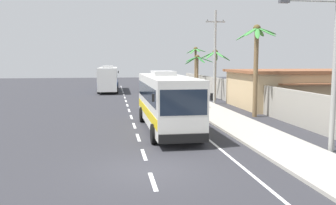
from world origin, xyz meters
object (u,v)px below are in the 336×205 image
(palm_second, at_px, (256,53))
(palm_nearest, at_px, (197,67))
(palm_third, at_px, (196,61))
(pedestrian_near_kerb, at_px, (201,97))
(coach_bus_far_lane, at_px, (108,78))
(coach_bus_foreground, at_px, (166,100))
(roadside_building, at_px, (300,88))
(utility_pole_mid, at_px, (215,56))
(palm_fourth, at_px, (215,63))
(motorcycle_beside_bus, at_px, (174,103))
(utility_pole_nearest, at_px, (334,48))

(palm_second, bearing_deg, palm_nearest, 90.06)
(palm_second, height_order, palm_third, palm_second)
(pedestrian_near_kerb, bearing_deg, coach_bus_far_lane, 150.02)
(palm_third, bearing_deg, coach_bus_far_lane, 164.71)
(coach_bus_foreground, xyz_separation_m, palm_third, (7.89, 26.18, 2.42))
(palm_second, xyz_separation_m, palm_third, (0.49, 22.08, -0.53))
(palm_third, relative_size, roadside_building, 0.50)
(coach_bus_foreground, distance_m, palm_nearest, 24.29)
(utility_pole_mid, relative_size, palm_fourth, 1.66)
(utility_pole_mid, distance_m, palm_third, 13.58)
(coach_bus_far_lane, height_order, palm_fourth, palm_fourth)
(coach_bus_far_lane, bearing_deg, palm_fourth, -48.55)
(coach_bus_foreground, relative_size, palm_fourth, 1.94)
(coach_bus_foreground, bearing_deg, roadside_building, 33.65)
(coach_bus_far_lane, height_order, pedestrian_near_kerb, coach_bus_far_lane)
(palm_third, distance_m, roadside_building, 18.17)
(coach_bus_foreground, height_order, roadside_building, coach_bus_foreground)
(motorcycle_beside_bus, distance_m, utility_pole_mid, 7.32)
(motorcycle_beside_bus, distance_m, palm_second, 8.27)
(coach_bus_foreground, bearing_deg, coach_bus_far_lane, 97.45)
(coach_bus_foreground, height_order, palm_fourth, palm_fourth)
(pedestrian_near_kerb, height_order, utility_pole_nearest, utility_pole_nearest)
(pedestrian_near_kerb, distance_m, roadside_building, 9.40)
(coach_bus_far_lane, xyz_separation_m, palm_second, (11.25, -25.29, 2.94))
(utility_pole_nearest, bearing_deg, palm_second, 86.39)
(palm_nearest, distance_m, palm_fourth, 6.85)
(pedestrian_near_kerb, relative_size, palm_third, 0.29)
(coach_bus_foreground, xyz_separation_m, utility_pole_nearest, (6.74, -6.52, 2.97))
(palm_fourth, bearing_deg, utility_pole_nearest, -92.57)
(utility_pole_nearest, bearing_deg, motorcycle_beside_bus, 107.16)
(utility_pole_nearest, bearing_deg, palm_fourth, 87.43)
(coach_bus_far_lane, height_order, palm_third, palm_third)
(palm_fourth, distance_m, roadside_building, 9.56)
(palm_second, height_order, palm_fourth, palm_second)
(palm_nearest, height_order, palm_fourth, palm_fourth)
(utility_pole_nearest, xyz_separation_m, roadside_building, (7.07, 15.71, -3.11))
(coach_bus_far_lane, distance_m, roadside_building, 26.83)
(palm_second, bearing_deg, utility_pole_nearest, -93.61)
(pedestrian_near_kerb, distance_m, palm_third, 17.85)
(pedestrian_near_kerb, distance_m, utility_pole_mid, 5.68)
(pedestrian_near_kerb, height_order, palm_second, palm_second)
(palm_fourth, xyz_separation_m, roadside_building, (6.05, -7.06, -2.26))
(utility_pole_mid, height_order, palm_third, utility_pole_mid)
(utility_pole_mid, distance_m, roadside_building, 8.47)
(motorcycle_beside_bus, distance_m, pedestrian_near_kerb, 2.47)
(roadside_building, bearing_deg, utility_pole_nearest, -114.22)
(palm_nearest, bearing_deg, palm_third, 80.75)
(coach_bus_foreground, bearing_deg, palm_fourth, 64.47)
(pedestrian_near_kerb, xyz_separation_m, palm_third, (3.46, 17.21, 3.22))
(palm_nearest, bearing_deg, motorcycle_beside_bus, -110.61)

